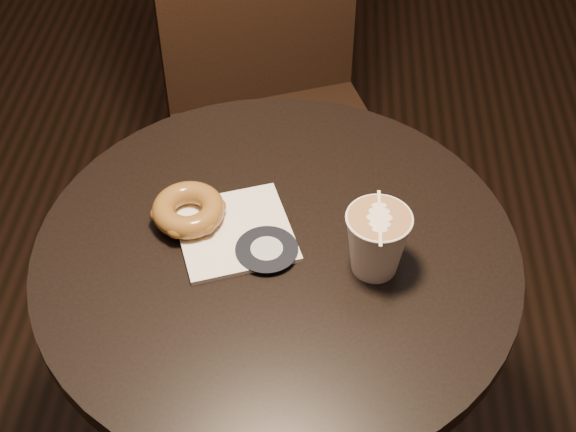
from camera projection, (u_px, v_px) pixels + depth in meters
The scene contains 5 objects.
cafe_table at pixel (278, 330), 1.29m from camera, with size 0.70×0.70×0.75m.
chair at pixel (271, 81), 1.69m from camera, with size 0.54×0.54×1.07m.
pastry_bag at pixel (235, 232), 1.17m from camera, with size 0.16×0.16×0.01m, color white.
doughnut at pixel (188, 210), 1.17m from camera, with size 0.11×0.11×0.03m, color brown.
latte_cup at pixel (377, 243), 1.09m from camera, with size 0.09×0.09×0.10m, color silver, non-canonical shape.
Camera 1 is at (0.06, -0.77, 1.61)m, focal length 50.00 mm.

